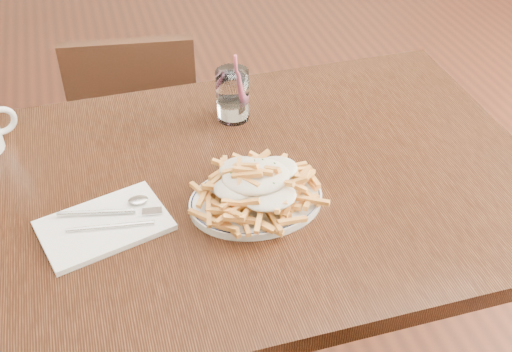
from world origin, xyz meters
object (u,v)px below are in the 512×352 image
object	(u,v)px
loaded_fries	(256,182)
water_glass	(233,98)
chair_far	(140,127)
table	(249,208)
fries_plate	(256,201)

from	to	relation	value
loaded_fries	water_glass	size ratio (longest dim) A/B	1.73
water_glass	chair_far	bearing A→B (deg)	110.98
table	chair_far	distance (m)	0.75
chair_far	water_glass	world-z (taller)	water_glass
loaded_fries	table	bearing A→B (deg)	84.88
chair_far	fries_plate	distance (m)	0.85
chair_far	loaded_fries	size ratio (longest dim) A/B	2.78
chair_far	fries_plate	bearing A→B (deg)	-79.17
table	water_glass	distance (m)	0.26
chair_far	fries_plate	size ratio (longest dim) A/B	2.56
chair_far	loaded_fries	xyz separation A→B (m)	(0.15, -0.78, 0.36)
table	water_glass	size ratio (longest dim) A/B	7.37
table	fries_plate	bearing A→B (deg)	-95.12
chair_far	loaded_fries	bearing A→B (deg)	-79.17
table	fries_plate	world-z (taller)	fries_plate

